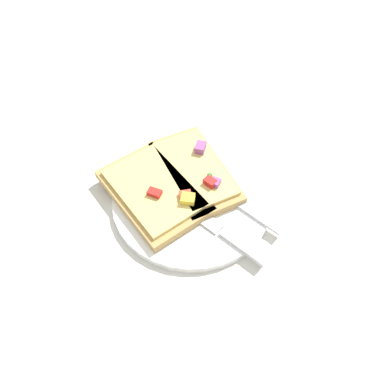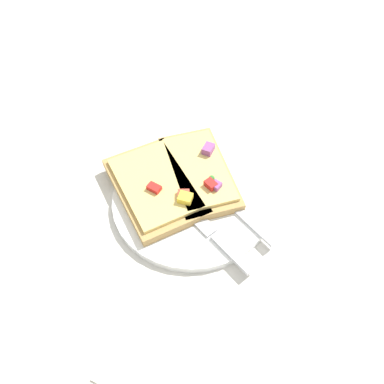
# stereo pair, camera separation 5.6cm
# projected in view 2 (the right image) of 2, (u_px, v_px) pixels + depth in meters

# --- Properties ---
(ground_plane) EXTENTS (4.00, 4.00, 0.00)m
(ground_plane) POSITION_uv_depth(u_px,v_px,m) (192.00, 201.00, 0.58)
(ground_plane) COLOR beige
(plate) EXTENTS (0.24, 0.24, 0.01)m
(plate) POSITION_uv_depth(u_px,v_px,m) (192.00, 198.00, 0.57)
(plate) COLOR white
(plate) RESTS_ON ground
(fork) EXTENTS (0.12, 0.21, 0.01)m
(fork) POSITION_uv_depth(u_px,v_px,m) (215.00, 186.00, 0.58)
(fork) COLOR silver
(fork) RESTS_ON plate
(knife) EXTENTS (0.10, 0.18, 0.01)m
(knife) POSITION_uv_depth(u_px,v_px,m) (211.00, 230.00, 0.53)
(knife) COLOR silver
(knife) RESTS_ON plate
(pizza_slice_main) EXTENTS (0.19, 0.20, 0.03)m
(pizza_slice_main) POSITION_uv_depth(u_px,v_px,m) (155.00, 186.00, 0.57)
(pizza_slice_main) COLOR tan
(pizza_slice_main) RESTS_ON plate
(pizza_slice_corner) EXTENTS (0.19, 0.18, 0.03)m
(pizza_slice_corner) POSITION_uv_depth(u_px,v_px,m) (199.00, 171.00, 0.59)
(pizza_slice_corner) COLOR tan
(pizza_slice_corner) RESTS_ON plate
(crumb_scatter) EXTENTS (0.07, 0.11, 0.01)m
(crumb_scatter) POSITION_uv_depth(u_px,v_px,m) (187.00, 206.00, 0.55)
(crumb_scatter) COLOR #AD8946
(crumb_scatter) RESTS_ON plate
(napkin) EXTENTS (0.14, 0.09, 0.01)m
(napkin) POSITION_uv_depth(u_px,v_px,m) (153.00, 336.00, 0.45)
(napkin) COLOR beige
(napkin) RESTS_ON ground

